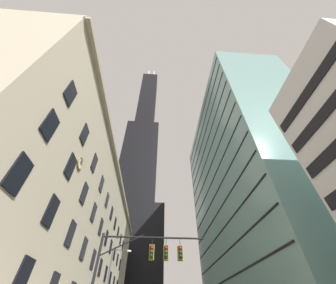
# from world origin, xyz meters

# --- Properties ---
(station_building) EXTENTS (14.01, 62.98, 24.80)m
(station_building) POSITION_xyz_m (-17.67, 25.49, 12.38)
(station_building) COLOR #BCAF93
(station_building) RESTS_ON ground
(dark_skyscraper) EXTENTS (29.41, 29.41, 192.89)m
(dark_skyscraper) POSITION_xyz_m (-13.72, 82.29, 58.28)
(dark_skyscraper) COLOR black
(dark_skyscraper) RESTS_ON ground
(glass_office_midrise) EXTENTS (17.14, 45.08, 55.05)m
(glass_office_midrise) POSITION_xyz_m (19.52, 29.99, 27.52)
(glass_office_midrise) COLOR gray
(glass_office_midrise) RESTS_ON ground
(traffic_signal_mast) EXTENTS (8.36, 0.63, 7.19)m
(traffic_signal_mast) POSITION_xyz_m (-3.57, 5.06, 5.43)
(traffic_signal_mast) COLOR black
(traffic_signal_mast) RESTS_ON sidewalk_left
(street_lamppost) EXTENTS (2.38, 0.32, 8.69)m
(street_lamppost) POSITION_xyz_m (-7.73, 15.27, 5.25)
(street_lamppost) COLOR #47474C
(street_lamppost) RESTS_ON sidewalk_left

